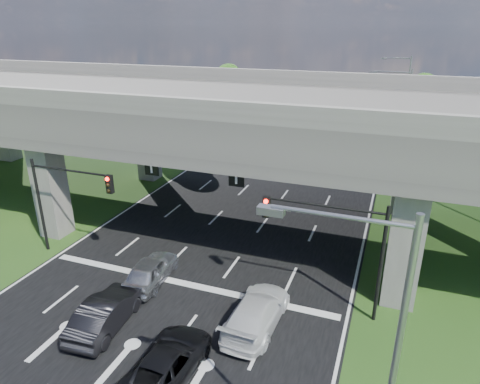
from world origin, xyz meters
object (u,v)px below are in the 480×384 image
Objects in this scene: streetlight_far at (400,119)px; streetlight_beyond at (403,93)px; streetlight_near at (374,374)px; car_dark at (107,312)px; signal_left at (65,193)px; car_white at (257,312)px; signal_right at (335,236)px; car_trailing at (167,362)px; car_silver at (151,270)px.

streetlight_beyond is (0.00, 16.00, 0.00)m from streetlight_far.
streetlight_near is 13.84m from car_dark.
car_white is (12.63, -2.38, -3.40)m from signal_left.
signal_right is 9.21m from car_trailing.
car_white is at bearing 162.63° from car_silver.
streetlight_far reaches higher than signal_left.
signal_right and signal_left have the same top height.
car_dark is (6.06, -4.89, -3.37)m from signal_left.
streetlight_far is at bearing -90.00° from streetlight_beyond.
signal_left is at bearing -131.78° from streetlight_far.
streetlight_beyond is at bearing 90.00° from streetlight_far.
car_silver is at bearing -119.53° from streetlight_far.
streetlight_near reaches higher than car_trailing.
streetlight_far is (17.92, 20.06, 1.66)m from signal_left.
car_dark is at bearing 85.41° from car_silver.
signal_right is 15.65m from signal_left.
streetlight_far reaches higher than car_silver.
signal_left reaches higher than car_silver.
streetlight_beyond is 42.93m from car_dark.
streetlight_beyond is 2.05× the size of car_trailing.
car_trailing is (-7.68, -42.66, -5.14)m from streetlight_beyond.
car_dark is at bearing -38.94° from signal_left.
signal_left reaches higher than car_trailing.
signal_right reaches higher than car_trailing.
signal_right is 5.13m from car_white.
car_trailing is at bearing 121.63° from car_silver.
car_white is (-5.30, 7.56, -5.06)m from streetlight_near.
car_white is at bearing -141.74° from signal_right.
streetlight_far is 1.00× the size of streetlight_beyond.
signal_right is at bearing -96.47° from streetlight_far.
streetlight_near is at bearing 151.89° from car_dark.
streetlight_far is 2.10× the size of car_dark.
car_silver is at bearing -174.41° from signal_right.
streetlight_far is 28.21m from car_trailing.
streetlight_near is 1.00× the size of streetlight_beyond.
signal_right is 0.60× the size of streetlight_near.
signal_right is 1.23× the size of car_trailing.
streetlight_beyond is 39.19m from car_silver.
car_silver is 3.95m from car_dark.
signal_right is at bearing -140.00° from car_white.
car_trailing is (4.21, -5.66, -0.07)m from car_silver.
signal_right reaches higher than car_silver.
signal_right is at bearing 102.88° from streetlight_near.
car_silver is (-11.90, 9.00, -5.07)m from streetlight_near.
car_white is 4.84m from car_trailing.
streetlight_far is at bearing -120.49° from car_dark.
signal_left reaches higher than car_dark.
car_white is (6.57, 2.51, -0.03)m from car_dark.
car_white is at bearing -97.84° from streetlight_beyond.
streetlight_near is at bearing -77.12° from signal_right.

